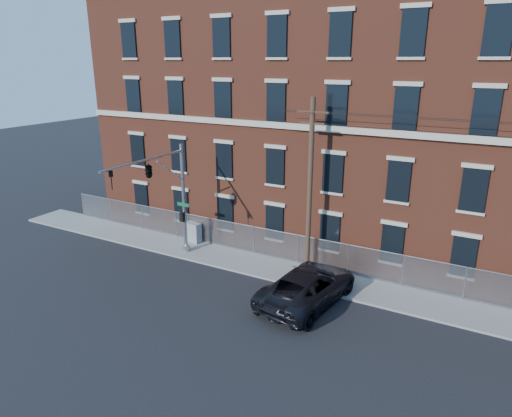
{
  "coord_description": "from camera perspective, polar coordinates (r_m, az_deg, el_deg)",
  "views": [
    {
      "loc": [
        11.15,
        -17.38,
        11.94
      ],
      "look_at": [
        -0.55,
        4.0,
        4.01
      ],
      "focal_mm": 32.05,
      "sensor_mm": 36.0,
      "label": 1
    }
  ],
  "objects": [
    {
      "name": "pickup_truck",
      "position": [
        23.91,
        6.48,
        -9.59
      ],
      "size": [
        3.84,
        6.84,
        1.8
      ],
      "primitive_type": "imported",
      "rotation": [
        0.0,
        0.0,
        3.01
      ],
      "color": "black",
      "rests_on": "ground"
    },
    {
      "name": "chain_link_fence",
      "position": [
        26.08,
        28.04,
        -8.93
      ],
      "size": [
        59.06,
        0.06,
        1.85
      ],
      "color": "#A5A8AD",
      "rests_on": "ground"
    },
    {
      "name": "utility_pole_near",
      "position": [
        25.61,
        6.75,
        2.96
      ],
      "size": [
        1.8,
        0.28,
        10.0
      ],
      "color": "#4C3626",
      "rests_on": "ground"
    },
    {
      "name": "sidewalk",
      "position": [
        25.36,
        27.61,
        -12.17
      ],
      "size": [
        65.0,
        3.0,
        0.12
      ],
      "primitive_type": "cube",
      "color": "gray",
      "rests_on": "ground"
    },
    {
      "name": "traffic_signal_mast",
      "position": [
        26.83,
        -12.19,
        3.48
      ],
      "size": [
        0.9,
        6.75,
        7.0
      ],
      "color": "#9EA0A5",
      "rests_on": "ground"
    },
    {
      "name": "ground",
      "position": [
        23.86,
        -3.53,
        -12.04
      ],
      "size": [
        140.0,
        140.0,
        0.0
      ],
      "primitive_type": "plane",
      "color": "black",
      "rests_on": "ground"
    },
    {
      "name": "utility_cabinet",
      "position": [
        31.35,
        -7.83,
        -2.97
      ],
      "size": [
        1.15,
        0.68,
        1.36
      ],
      "primitive_type": "cube",
      "rotation": [
        0.0,
        0.0,
        -0.14
      ],
      "color": "gray",
      "rests_on": "sidewalk"
    }
  ]
}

